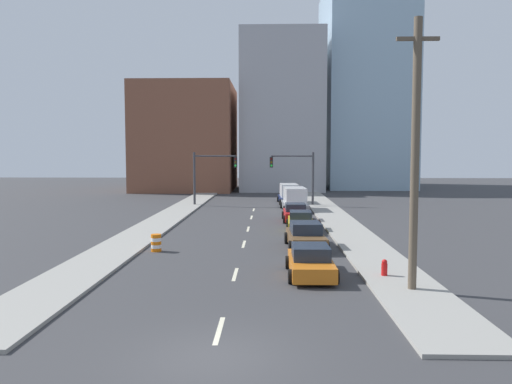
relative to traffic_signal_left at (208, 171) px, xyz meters
name	(u,v)px	position (x,y,z in m)	size (l,w,h in m)	color
ground_plane	(212,357)	(4.88, -38.68, -3.64)	(200.00, 200.00, 0.00)	#38383A
sidewalk_left	(198,199)	(-2.07, 7.25, -3.57)	(2.89, 91.87, 0.14)	gray
sidewalk_right	(315,199)	(11.82, 7.25, -3.57)	(2.89, 91.87, 0.14)	gray
lane_stripe_at_2m	(219,330)	(4.88, -36.68, -3.63)	(0.16, 2.40, 0.01)	beige
lane_stripe_at_9m	(235,274)	(4.88, -29.61, -3.63)	(0.16, 2.40, 0.01)	beige
lane_stripe_at_17m	(244,244)	(4.88, -22.15, -3.63)	(0.16, 2.40, 0.01)	beige
lane_stripe_at_23m	(248,229)	(4.88, -16.16, -3.63)	(0.16, 2.40, 0.01)	beige
lane_stripe_at_29m	(251,217)	(4.88, -9.58, -3.63)	(0.16, 2.40, 0.01)	beige
lane_stripe_at_35m	(254,210)	(4.88, -3.82, -3.63)	(0.16, 2.40, 0.01)	beige
building_brick_left	(187,138)	(-5.96, 23.28, 4.07)	(14.00, 16.00, 15.41)	brown
building_office_center	(281,115)	(8.18, 27.28, 7.79)	(12.00, 20.00, 22.85)	#A8A8AD
building_glass_right	(364,88)	(21.74, 31.28, 12.52)	(13.00, 20.00, 32.31)	#99B7CC
traffic_signal_left	(208,171)	(0.00, 0.00, 0.00)	(4.58, 0.35, 5.55)	#38383D
traffic_signal_right	(299,171)	(9.47, 0.00, 0.00)	(4.58, 0.35, 5.55)	#38383D
utility_pole_right_near	(415,154)	(11.92, -32.28, 1.71)	(1.60, 0.32, 10.43)	brown
traffic_barrel	(156,243)	(0.17, -24.48, -3.16)	(0.56, 0.56, 0.95)	orange
fire_hydrant	(384,269)	(11.34, -30.19, -3.22)	(0.26, 0.26, 0.84)	red
sedan_orange	(311,262)	(8.20, -29.78, -3.02)	(2.11, 4.39, 1.35)	orange
sedan_brown	(306,236)	(8.46, -23.26, -2.96)	(2.33, 4.76, 1.48)	brown
sedan_yellow	(300,222)	(8.56, -16.85, -3.00)	(2.10, 4.42, 1.38)	gold
sedan_red	(295,213)	(8.46, -11.82, -2.99)	(2.08, 4.41, 1.42)	red
box_truck_gray	(295,200)	(8.78, -4.47, -2.60)	(2.65, 6.39, 2.20)	slate
box_truck_navy	(289,194)	(8.51, 2.49, -2.64)	(2.52, 6.10, 2.12)	#141E47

